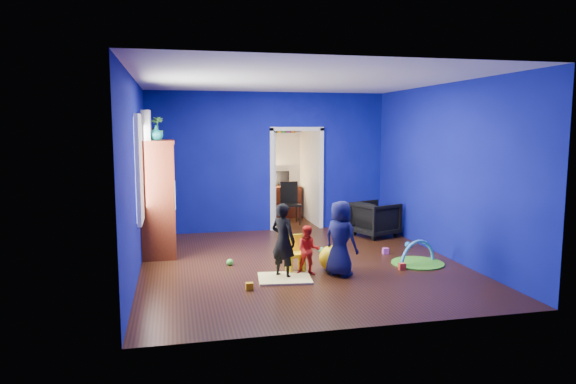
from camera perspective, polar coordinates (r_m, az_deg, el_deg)
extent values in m
cube|color=black|center=(8.35, 1.37, -7.90)|extent=(5.00, 5.50, 0.01)
cube|color=white|center=(8.09, 1.43, 12.35)|extent=(5.00, 5.50, 0.01)
cube|color=navy|center=(10.77, -2.15, 3.35)|extent=(5.00, 0.02, 2.90)
cube|color=navy|center=(5.48, 8.37, -0.49)|extent=(5.00, 0.02, 2.90)
cube|color=navy|center=(7.87, -16.56, 1.62)|extent=(0.02, 5.50, 2.90)
cube|color=navy|center=(9.02, 17.01, 2.29)|extent=(0.02, 5.50, 2.90)
imported|color=black|center=(10.42, 9.70, -2.97)|extent=(0.98, 0.97, 0.70)
imported|color=black|center=(7.45, -0.54, -5.42)|extent=(0.46, 0.47, 1.10)
imported|color=#10153C|center=(7.59, 5.85, -5.15)|extent=(0.60, 0.65, 1.11)
imported|color=red|center=(7.62, 2.29, -6.50)|extent=(0.40, 0.34, 0.74)
imported|color=#0C5865|center=(8.68, -14.46, 6.35)|extent=(0.27, 0.27, 0.24)
imported|color=#3B8630|center=(9.20, -14.38, 6.88)|extent=(0.27, 0.27, 0.40)
cube|color=#41140A|center=(9.06, -14.18, -0.59)|extent=(0.58, 1.14, 1.96)
cube|color=silver|center=(9.06, -13.94, -0.33)|extent=(0.46, 0.70, 0.54)
cube|color=#F2E07A|center=(7.49, -0.37, -9.56)|extent=(0.81, 0.68, 0.03)
sphere|color=yellow|center=(7.89, 4.89, -7.34)|extent=(0.39, 0.39, 0.39)
cube|color=yellow|center=(7.80, 0.83, -7.08)|extent=(0.31, 0.31, 0.50)
cylinder|color=green|center=(8.56, 14.21, -7.66)|extent=(0.83, 0.83, 0.02)
torus|color=#3F8CD8|center=(8.56, 14.21, -7.61)|extent=(0.72, 0.30, 0.75)
cube|color=white|center=(8.21, -16.32, 2.55)|extent=(0.03, 0.95, 1.55)
cube|color=slate|center=(8.78, -15.27, 0.90)|extent=(0.14, 0.42, 2.40)
cube|color=white|center=(10.93, 0.96, 1.30)|extent=(1.16, 0.10, 2.10)
cube|color=#3D140A|center=(12.47, -0.67, -1.08)|extent=(0.88, 0.44, 0.75)
cube|color=black|center=(12.52, -0.79, 1.60)|extent=(0.40, 0.05, 0.32)
sphere|color=#FFD88C|center=(12.41, -2.00, 1.45)|extent=(0.14, 0.14, 0.14)
cube|color=black|center=(11.53, 0.31, -1.34)|extent=(0.40, 0.40, 0.92)
cube|color=white|center=(12.45, -0.79, 6.50)|extent=(0.88, 0.24, 0.04)
cube|color=#E73F26|center=(8.16, 12.56, -8.07)|extent=(0.10, 0.08, 0.10)
sphere|color=#237CC9|center=(9.64, 13.18, -5.68)|extent=(0.11, 0.11, 0.11)
cube|color=orange|center=(7.03, -4.31, -10.41)|extent=(0.10, 0.08, 0.10)
sphere|color=green|center=(9.00, 3.75, -6.43)|extent=(0.11, 0.11, 0.11)
cube|color=#C64AB6|center=(9.08, 10.79, -6.46)|extent=(0.10, 0.08, 0.10)
sphere|color=green|center=(8.25, -6.48, -7.74)|extent=(0.11, 0.11, 0.11)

